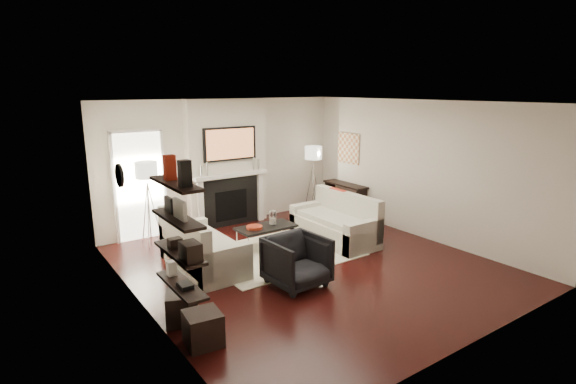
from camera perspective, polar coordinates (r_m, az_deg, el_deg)
room_envelope at (r=7.29m, az=2.70°, el=0.65°), size 6.00×6.00×6.00m
chimney_breast at (r=9.69m, az=-7.74°, el=3.66°), size 1.80×0.25×2.70m
fireplace_surround at (r=9.74m, az=-7.23°, el=-1.26°), size 1.30×0.02×1.04m
firebox at (r=9.75m, az=-7.20°, el=-1.67°), size 0.75×0.02×0.65m
mantel_pilaster_l at (r=9.41m, az=-11.03°, el=-1.74°), size 0.12×0.08×1.10m
mantel_pilaster_r at (r=10.05m, az=-3.53°, el=-0.56°), size 0.12×0.08×1.10m
mantel_shelf at (r=9.57m, az=-7.19°, el=2.16°), size 1.70×0.18×0.07m
tv_body at (r=9.49m, az=-7.38°, el=6.10°), size 1.20×0.06×0.70m
tv_screen at (r=9.46m, az=-7.29°, el=6.08°), size 1.10×0.00×0.62m
candlestick_l_tall at (r=9.30m, az=-10.25°, el=2.90°), size 0.04×0.04×0.30m
candlestick_l_short at (r=9.26m, az=-10.97°, el=2.63°), size 0.04×0.04×0.24m
candlestick_r_tall at (r=9.81m, az=-4.41°, el=3.59°), size 0.04×0.04×0.30m
candlestick_r_short at (r=9.88m, az=-3.75°, el=3.49°), size 0.04×0.04×0.24m
hallway_panel at (r=9.17m, az=-18.31°, el=0.66°), size 0.90×0.02×2.10m
door_trim_l at (r=9.03m, az=-21.18°, el=0.25°), size 0.06×0.06×2.16m
door_trim_r at (r=9.29m, az=-15.45°, el=1.01°), size 0.06×0.06×2.16m
door_trim_top at (r=8.99m, az=-18.77°, el=7.37°), size 1.02×0.06×0.06m
rug at (r=8.19m, az=-1.25°, el=-7.76°), size 2.60×2.00×0.01m
loveseat_left_base at (r=7.63m, az=-10.67°, el=-7.95°), size 0.85×1.80×0.42m
loveseat_left_back at (r=7.40m, az=-13.14°, el=-6.13°), size 0.18×1.80×0.80m
loveseat_left_arm_n at (r=6.91m, az=-7.88°, el=-9.30°), size 0.85×0.18×0.60m
loveseat_left_arm_s at (r=8.31m, az=-13.03°, el=-5.64°), size 0.85×0.18×0.60m
loveseat_left_cushion at (r=7.56m, az=-10.40°, el=-6.04°), size 0.63×1.44×0.10m
pillow_left_orange at (r=7.61m, az=-14.07°, el=-4.04°), size 0.10×0.42×0.42m
pillow_left_charcoal at (r=7.08m, az=-12.31°, el=-5.33°), size 0.10×0.40×0.40m
loveseat_right_base at (r=8.80m, az=5.85°, el=-4.91°), size 0.85×1.80×0.42m
loveseat_right_back at (r=8.92m, az=7.53°, el=-2.58°), size 0.18×1.80×0.80m
loveseat_right_arm_n at (r=8.21m, az=9.57°, el=-5.70°), size 0.85×0.18×0.60m
loveseat_right_arm_s at (r=9.37m, az=2.63°, el=-3.15°), size 0.85×0.18×0.60m
loveseat_right_cushion at (r=8.69m, az=5.64°, el=-3.34°), size 0.63×1.44×0.10m
pillow_right_orange at (r=9.09m, az=6.30°, el=-0.93°), size 0.10×0.42×0.42m
pillow_right_charcoal at (r=8.66m, az=8.90°, el=-1.78°), size 0.10×0.40×0.40m
coffee_table at (r=8.35m, az=-2.81°, el=-4.49°), size 1.10×0.55×0.04m
coffee_leg_nw at (r=7.99m, az=-5.00°, el=-6.92°), size 0.02×0.02×0.38m
coffee_leg_ne at (r=8.50m, az=0.87°, el=-5.62°), size 0.02×0.02×0.38m
coffee_leg_sw at (r=8.36m, az=-6.52°, el=-6.06°), size 0.02×0.02×0.38m
coffee_leg_se at (r=8.85m, az=-0.81°, el=-4.87°), size 0.02×0.02×0.38m
hurricane_glass at (r=8.38m, az=-1.95°, el=-3.27°), size 0.14×0.14×0.24m
hurricane_candle at (r=8.40m, az=-1.95°, el=-3.70°), size 0.09×0.09×0.13m
copper_bowl at (r=8.21m, az=-4.29°, el=-4.48°), size 0.30×0.30×0.05m
armchair at (r=6.80m, az=1.15°, el=-8.49°), size 0.85×0.80×0.84m
lamp_left_post at (r=8.82m, az=-17.19°, el=-2.75°), size 0.02×0.02×1.20m
lamp_left_shade at (r=8.64m, az=-17.57°, el=2.69°), size 0.40×0.40×0.30m
lamp_left_leg_a at (r=8.85m, az=-16.51°, el=-2.64°), size 0.25×0.02×1.23m
lamp_left_leg_b at (r=8.89m, az=-17.71°, el=-2.66°), size 0.14×0.22×1.23m
lamp_left_leg_c at (r=8.72m, az=-17.33°, el=-2.94°), size 0.14×0.22×1.23m
lamp_right_post at (r=10.61m, az=3.19°, el=0.46°), size 0.02×0.02×1.20m
lamp_right_shade at (r=10.46m, az=3.25°, el=5.01°), size 0.40×0.40×0.30m
lamp_right_leg_a at (r=10.68m, az=3.65°, el=0.54°), size 0.25×0.02×1.23m
lamp_right_leg_b at (r=10.65m, az=2.64°, el=0.52°), size 0.14×0.22×1.23m
lamp_right_leg_c at (r=10.51m, az=3.27°, el=0.33°), size 0.14×0.22×1.23m
console_top at (r=10.50m, az=7.29°, el=0.96°), size 0.35×1.20×0.04m
console_leg_n at (r=10.20m, az=9.30°, el=-1.63°), size 0.30×0.04×0.71m
console_leg_s at (r=10.99m, az=5.32°, el=-0.45°), size 0.30×0.04×0.71m
wall_art at (r=10.54m, az=7.71°, el=5.52°), size 0.03×0.70×0.70m
shelf_bottom at (r=5.43m, az=-13.39°, el=-11.45°), size 0.25×1.00×0.03m
shelf_lower at (r=5.27m, az=-13.62°, el=-7.49°), size 0.25×1.00×0.04m
shelf_upper at (r=5.15m, az=-13.86°, el=-3.32°), size 0.25×1.00×0.04m
shelf_top at (r=5.05m, az=-14.10°, el=1.04°), size 0.25×1.00×0.04m
decor_magfile_a at (r=4.76m, az=-12.97°, el=2.31°), size 0.12×0.10×0.28m
decor_magfile_b at (r=5.16m, az=-14.79°, el=3.02°), size 0.12×0.10×0.28m
decor_frame_a at (r=5.04m, az=-13.58°, el=-2.16°), size 0.04×0.30×0.22m
decor_frame_b at (r=5.34m, az=-14.87°, el=-1.59°), size 0.04×0.22×0.18m
decor_wine_rack at (r=4.95m, az=-12.28°, el=-7.37°), size 0.18×0.25×0.20m
decor_box_small at (r=5.36m, az=-14.15°, el=-6.31°), size 0.15×0.12×0.12m
decor_books at (r=5.31m, az=-12.94°, el=-11.49°), size 0.14×0.20×0.05m
decor_box_tall at (r=5.64m, az=-14.59°, el=-9.35°), size 0.10×0.10×0.18m
clock_rim at (r=6.84m, az=-20.63°, el=1.98°), size 0.04×0.34×0.34m
clock_face at (r=6.85m, az=-20.43°, el=2.00°), size 0.01×0.29×0.29m
ottoman_near at (r=6.03m, az=-13.26°, el=-14.08°), size 0.52×0.52×0.40m
ottoman_far at (r=5.52m, az=-10.73°, el=-16.67°), size 0.44×0.44×0.40m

